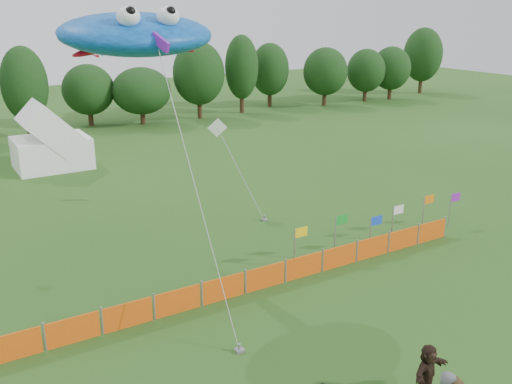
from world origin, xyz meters
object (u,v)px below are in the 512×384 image
spectator_f (427,372)px  stingray_kite (134,34)px  barrier_fence (265,277)px  tent_right (51,143)px

spectator_f → stingray_kite: stingray_kite is taller
spectator_f → stingray_kite: (-4.34, 11.74, 9.46)m
barrier_fence → tent_right: bearing=97.9°
spectator_f → barrier_fence: bearing=79.9°
barrier_fence → spectator_f: (0.42, -8.54, 0.40)m
tent_right → spectator_f: 32.93m
barrier_fence → stingray_kite: stingray_kite is taller
tent_right → barrier_fence: tent_right is taller
tent_right → spectator_f: (3.76, -32.70, -0.98)m
barrier_fence → spectator_f: 8.56m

